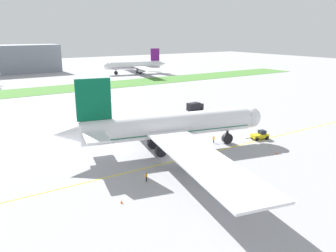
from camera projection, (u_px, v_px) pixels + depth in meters
ground_plane at (173, 159)px, 72.92m from camera, size 600.00×600.00×0.00m
apron_taxi_line at (177, 161)px, 71.89m from camera, size 280.00×0.36×0.01m
grass_median_strip at (45, 90)px, 157.80m from camera, size 320.00×24.00×0.10m
airliner_foreground at (167, 126)px, 76.22m from camera, size 48.04×76.15×17.21m
pushback_tug at (260, 135)px, 86.06m from camera, size 6.19×3.23×2.24m
ground_crew_wingwalker_port at (214, 139)px, 83.02m from camera, size 0.36×0.60×1.76m
ground_crew_marshaller_front at (169, 144)px, 79.18m from camera, size 0.36×0.60×1.76m
ground_crew_wingwalker_starboard at (146, 176)px, 61.64m from camera, size 0.54×0.46×1.74m
traffic_cone_near_nose at (121, 201)px, 54.00m from camera, size 0.36×0.36×0.58m
traffic_cone_port_wing at (276, 152)px, 75.88m from camera, size 0.36×0.36×0.58m
service_truck_baggage_loader at (195, 107)px, 116.23m from camera, size 5.87×2.85×2.97m
parked_airliner_far_centre at (136, 65)px, 219.32m from camera, size 41.25×64.51×15.77m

